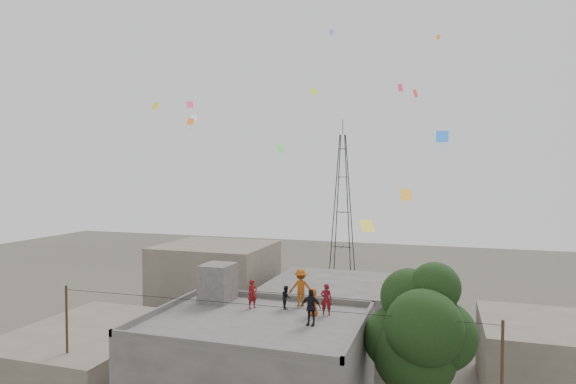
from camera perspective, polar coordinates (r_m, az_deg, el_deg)
name	(u,v)px	position (r m, az deg, el deg)	size (l,w,h in m)	color
parapet	(255,317)	(23.21, -3.92, -14.60)	(10.00, 8.00, 0.30)	#4A4845
stair_head_box	(218,283)	(26.56, -8.33, -10.57)	(1.60, 1.80, 2.00)	#4A4845
neighbor_west	(92,363)	(31.68, -22.23, -18.22)	(8.00, 10.00, 4.00)	#61594C
neighbor_north	(352,316)	(36.71, 7.56, -14.41)	(12.00, 9.00, 5.00)	#4A4845
neighbor_northwest	(216,285)	(42.01, -8.53, -10.89)	(9.00, 8.00, 7.00)	#61594C
neighbor_east	(545,360)	(32.95, 28.17, -17.14)	(7.00, 8.00, 4.40)	#61594C
tree	(419,332)	(22.31, 15.27, -15.76)	(4.90, 4.60, 9.10)	black
utility_line	(255,381)	(22.78, -3.91, -21.42)	(20.12, 0.62, 7.40)	black
transmission_tower	(342,205)	(61.99, 6.47, -1.49)	(2.97, 2.97, 20.01)	black
person_red_adult	(326,299)	(23.92, 4.55, -12.57)	(0.56, 0.37, 1.53)	maroon
person_orange_child	(313,302)	(23.83, 2.99, -12.85)	(0.65, 0.43, 1.34)	#C75416
person_dark_child	(286,297)	(24.99, -0.21, -12.36)	(0.56, 0.44, 1.16)	black
person_dark_adult	(311,307)	(22.34, 2.70, -13.49)	(0.96, 0.40, 1.63)	black
person_orange_adult	(301,287)	(25.42, 1.52, -11.24)	(1.23, 0.71, 1.90)	#9B4811
person_red_child	(252,294)	(25.08, -4.23, -11.97)	(0.53, 0.35, 1.45)	maroon
kites	(322,119)	(27.74, 4.07, 8.60)	(18.56, 18.82, 12.52)	orange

